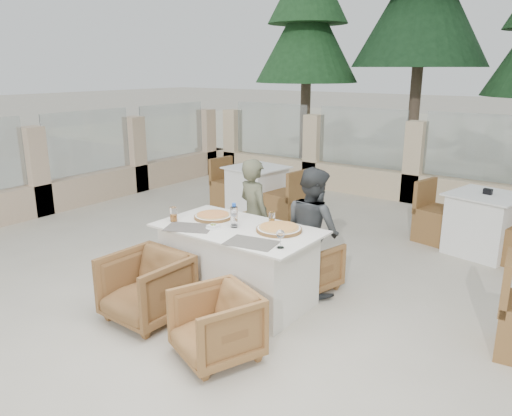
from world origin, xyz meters
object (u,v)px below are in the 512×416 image
Objects in this scene: beer_glass_left at (174,214)px; armchair_far_right at (308,265)px; water_bottle at (234,215)px; beer_glass_right at (272,218)px; diner_left at (254,216)px; diner_right at (313,231)px; pizza_right at (279,228)px; pizza_left at (213,216)px; armchair_near_left at (146,287)px; wine_glass_corner at (280,238)px; armchair_far_left at (244,244)px; armchair_near_right at (216,325)px; olive_dish at (213,226)px; bg_table_b at (484,224)px; wine_glass_centre at (234,216)px; dining_table at (238,264)px; bg_table_a at (257,191)px.

beer_glass_left is 0.25× the size of armchair_far_right.
beer_glass_right is (0.25, 0.29, -0.06)m from water_bottle.
diner_right is (0.79, -0.06, 0.00)m from diner_left.
pizza_right is 1.80× the size of water_bottle.
pizza_left is 0.56× the size of armchair_near_left.
wine_glass_corner is (0.68, -0.22, -0.03)m from water_bottle.
armchair_far_left is 1.86m from armchair_near_right.
olive_dish reaches higher than armchair_near_right.
pizza_right reaches higher than bg_table_b.
wine_glass_centre is 0.26× the size of armchair_near_left.
diner_left is (-0.32, 0.70, 0.27)m from dining_table.
pizza_left is 0.41m from beer_glass_left.
wine_glass_corner reaches higher than armchair_near_left.
bg_table_a is (-1.01, 2.80, -0.46)m from beer_glass_left.
pizza_left is 3.54× the size of olive_dish.
diner_left is at bearing 111.82° from water_bottle.
bg_table_b is (1.01, 3.08, -0.48)m from wine_glass_corner.
beer_glass_right is at bearing 162.25° from diner_left.
armchair_far_right is 1.70m from armchair_near_left.
bg_table_b is at bearing 11.61° from bg_table_a.
diner_left is (-0.53, 0.42, -0.18)m from beer_glass_right.
wine_glass_centre is 0.29× the size of armchair_near_right.
bg_table_a is (-2.15, 3.50, 0.10)m from armchair_near_right.
wine_glass_centre is at bearing -169.15° from pizza_right.
olive_dish reaches higher than armchair_far_left.
pizza_right reaches higher than armchair_near_left.
diner_left is at bearing 82.70° from pizza_left.
pizza_right is 0.66× the size of armchair_far_left.
armchair_far_right is (1.07, 0.87, -0.58)m from beer_glass_left.
dining_table is 1.04m from armchair_near_right.
armchair_near_left is at bearing -130.84° from pizza_right.
diner_right is (0.92, 1.45, 0.34)m from armchair_near_left.
water_bottle is 0.80m from diner_left.
wine_glass_centre reaches higher than beer_glass_right.
olive_dish is 3.14m from bg_table_a.
water_bottle is at bearing 75.29° from diner_right.
pizza_right is 0.75× the size of armchair_far_right.
water_bottle is 3.36m from bg_table_b.
olive_dish is (-0.56, -0.30, -0.01)m from pizza_right.
dining_table reaches higher than armchair_far_right.
dining_table reaches higher than armchair_far_left.
water_bottle is 0.18× the size of diner_right.
water_bottle reaches higher than bg_table_a.
armchair_far_left is (-0.41, 0.69, -0.59)m from water_bottle.
pizza_right is 0.70× the size of armchair_near_right.
bg_table_b is (2.11, 2.17, 0.08)m from armchair_far_left.
diner_left is at bearing 99.36° from olive_dish.
bg_table_a is (-2.30, 2.81, -0.48)m from wine_glass_corner.
beer_glass_left is at bearing 179.69° from wine_glass_corner.
bg_table_b reaches higher than armchair_far_left.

